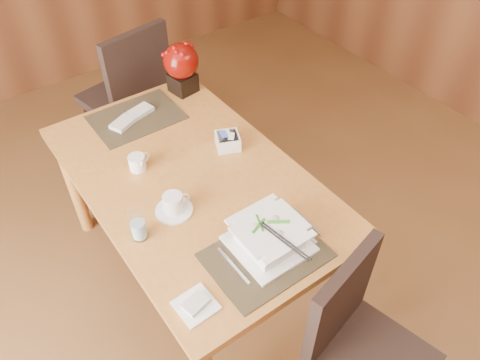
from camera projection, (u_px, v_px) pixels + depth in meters
ground at (266, 354)px, 2.30m from camera, size 6.00×6.00×0.00m
dining_table at (193, 191)px, 2.20m from camera, size 0.90×1.50×0.75m
placemat_near at (266, 255)px, 1.81m from camera, size 0.45×0.33×0.01m
placemat_far at (136, 117)px, 2.45m from camera, size 0.45×0.33×0.01m
soup_setting at (269, 236)px, 1.81m from camera, size 0.28×0.28×0.12m
coffee_cup at (173, 205)px, 1.95m from camera, size 0.16×0.16×0.09m
water_glass at (138, 224)px, 1.83m from camera, size 0.07×0.07×0.15m
creamer_jug at (137, 163)px, 2.14m from camera, size 0.12×0.12×0.07m
sugar_caddy at (228, 141)px, 2.26m from camera, size 0.15×0.15×0.07m
berry_decor at (181, 65)px, 2.52m from camera, size 0.19×0.19×0.28m
napkins_far at (133, 116)px, 2.43m from camera, size 0.27×0.17×0.02m
bread_plate at (196, 305)px, 1.65m from camera, size 0.14×0.14×0.01m
near_chair at (358, 340)px, 1.82m from camera, size 0.50×0.50×0.90m
far_chair at (131, 91)px, 2.96m from camera, size 0.55×0.55×1.01m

